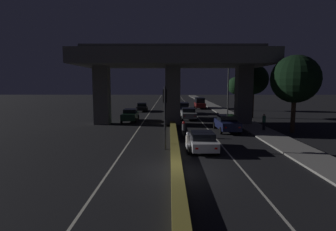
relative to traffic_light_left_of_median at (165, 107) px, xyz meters
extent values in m
plane|color=black|center=(0.70, -4.99, -3.11)|extent=(200.00, 200.00, 0.00)
cube|color=beige|center=(-2.97, 30.01, -3.11)|extent=(0.12, 126.00, 0.00)
cube|color=beige|center=(4.37, 30.01, -3.11)|extent=(0.12, 126.00, 0.00)
cube|color=olive|center=(0.70, 30.01, -2.90)|extent=(0.60, 126.00, 0.42)
cube|color=gray|center=(9.42, 23.01, -3.05)|extent=(2.77, 126.00, 0.13)
cube|color=#5B5956|center=(-7.59, 12.00, 0.28)|extent=(1.72, 1.62, 6.78)
cube|color=#5B5956|center=(8.99, 12.00, 0.28)|extent=(1.72, 1.62, 6.78)
cube|color=#5B5956|center=(0.70, 12.00, 0.28)|extent=(1.72, 1.62, 6.78)
cube|color=#5B5956|center=(0.70, 12.00, 4.47)|extent=(21.69, 9.16, 1.60)
cube|color=#333335|center=(0.70, 12.00, 5.72)|extent=(21.69, 0.40, 0.90)
cylinder|color=black|center=(0.00, -0.11, -0.83)|extent=(0.14, 0.14, 4.55)
cube|color=black|center=(0.00, 0.07, 0.76)|extent=(0.30, 0.28, 0.95)
sphere|color=red|center=(0.00, 0.22, 1.06)|extent=(0.18, 0.18, 0.18)
sphere|color=black|center=(0.00, 0.22, 0.76)|extent=(0.18, 0.18, 0.18)
sphere|color=black|center=(0.00, 0.22, 0.47)|extent=(0.18, 0.18, 0.18)
cylinder|color=#2D2D30|center=(8.60, 18.40, 1.04)|extent=(0.18, 0.18, 8.30)
cylinder|color=#2D2D30|center=(7.77, 18.40, 5.04)|extent=(1.65, 0.10, 0.10)
ellipsoid|color=#F2B759|center=(6.95, 18.40, 4.94)|extent=(0.56, 0.32, 0.24)
cube|color=silver|center=(2.66, -0.28, -2.52)|extent=(1.82, 4.08, 0.59)
cube|color=black|center=(2.66, -0.48, -2.00)|extent=(1.58, 1.97, 0.46)
cylinder|color=black|center=(1.78, 1.05, -2.82)|extent=(0.21, 0.58, 0.58)
cylinder|color=black|center=(3.50, 1.07, -2.82)|extent=(0.21, 0.58, 0.58)
cylinder|color=black|center=(1.82, -1.63, -2.82)|extent=(0.21, 0.58, 0.58)
cylinder|color=black|center=(3.54, -1.60, -2.82)|extent=(0.21, 0.58, 0.58)
cube|color=red|center=(2.08, -2.32, -2.49)|extent=(0.18, 0.03, 0.11)
cube|color=red|center=(3.31, -2.30, -2.49)|extent=(0.18, 0.03, 0.11)
cube|color=#141938|center=(6.03, 7.25, -2.37)|extent=(1.92, 4.81, 0.78)
cube|color=black|center=(6.03, 7.13, -1.72)|extent=(1.64, 1.94, 0.53)
cylinder|color=black|center=(5.11, 8.81, -2.76)|extent=(0.22, 0.70, 0.69)
cylinder|color=black|center=(6.88, 8.85, -2.76)|extent=(0.22, 0.70, 0.69)
cylinder|color=black|center=(5.18, 5.66, -2.76)|extent=(0.22, 0.70, 0.69)
cylinder|color=black|center=(6.95, 5.70, -2.76)|extent=(0.22, 0.70, 0.69)
cube|color=red|center=(5.45, 4.84, -2.33)|extent=(0.18, 0.03, 0.11)
cube|color=red|center=(6.72, 4.87, -2.33)|extent=(0.18, 0.03, 0.11)
cube|color=gray|center=(2.84, 16.23, -2.42)|extent=(1.88, 4.80, 0.69)
cube|color=black|center=(2.85, 15.99, -1.83)|extent=(1.64, 2.31, 0.50)
cylinder|color=black|center=(1.93, 17.80, -2.77)|extent=(0.21, 0.68, 0.68)
cylinder|color=black|center=(3.73, 17.81, -2.77)|extent=(0.21, 0.68, 0.68)
cylinder|color=black|center=(1.96, 14.64, -2.77)|extent=(0.21, 0.68, 0.68)
cylinder|color=black|center=(3.76, 14.65, -2.77)|extent=(0.21, 0.68, 0.68)
cube|color=red|center=(2.22, 13.82, -2.39)|extent=(0.18, 0.03, 0.11)
cube|color=red|center=(3.51, 13.83, -2.39)|extent=(0.18, 0.03, 0.11)
cube|color=#141938|center=(2.61, 22.75, -2.48)|extent=(1.74, 4.33, 0.66)
cube|color=black|center=(2.61, 22.86, -1.74)|extent=(1.52, 3.13, 0.82)
cylinder|color=black|center=(1.82, 24.18, -2.82)|extent=(0.21, 0.59, 0.58)
cylinder|color=black|center=(3.45, 24.15, -2.82)|extent=(0.21, 0.59, 0.58)
cylinder|color=black|center=(1.77, 21.34, -2.82)|extent=(0.21, 0.59, 0.58)
cylinder|color=black|center=(3.39, 21.31, -2.82)|extent=(0.21, 0.59, 0.58)
cube|color=red|center=(1.98, 20.60, -2.45)|extent=(0.18, 0.03, 0.11)
cube|color=red|center=(3.15, 20.58, -2.45)|extent=(0.18, 0.03, 0.11)
cube|color=#591414|center=(6.16, 31.51, -2.39)|extent=(1.84, 4.77, 0.78)
cube|color=black|center=(6.16, 31.63, -1.51)|extent=(1.62, 3.44, 0.98)
cylinder|color=black|center=(5.29, 33.09, -2.78)|extent=(0.21, 0.66, 0.66)
cylinder|color=black|center=(7.06, 33.07, -2.78)|extent=(0.21, 0.66, 0.66)
cylinder|color=black|center=(5.27, 29.95, -2.78)|extent=(0.21, 0.66, 0.66)
cylinder|color=black|center=(7.03, 29.93, -2.78)|extent=(0.21, 0.66, 0.66)
cube|color=red|center=(5.51, 29.12, -2.35)|extent=(0.18, 0.03, 0.11)
cube|color=red|center=(6.77, 29.11, -2.35)|extent=(0.18, 0.03, 0.11)
cube|color=black|center=(-4.64, 14.03, -2.40)|extent=(1.81, 4.43, 0.75)
cube|color=black|center=(-4.65, 14.25, -1.78)|extent=(1.56, 2.14, 0.49)
cylinder|color=black|center=(-3.77, 12.59, -2.78)|extent=(0.21, 0.66, 0.66)
cylinder|color=black|center=(-5.48, 12.57, -2.78)|extent=(0.21, 0.66, 0.66)
cylinder|color=black|center=(-3.81, 15.50, -2.78)|extent=(0.21, 0.66, 0.66)
cylinder|color=black|center=(-5.52, 15.48, -2.78)|extent=(0.21, 0.66, 0.66)
cube|color=white|center=(-4.06, 16.25, -2.52)|extent=(0.18, 0.03, 0.11)
cube|color=white|center=(-5.29, 16.24, -2.52)|extent=(0.18, 0.03, 0.11)
cube|color=black|center=(-4.41, 26.28, -2.51)|extent=(1.89, 4.07, 0.58)
cube|color=black|center=(-4.42, 26.48, -1.95)|extent=(1.59, 1.98, 0.55)
cylinder|color=black|center=(-3.52, 25.00, -2.80)|extent=(0.23, 0.63, 0.62)
cylinder|color=black|center=(-5.19, 24.93, -2.80)|extent=(0.23, 0.63, 0.62)
cylinder|color=black|center=(-3.64, 27.64, -2.80)|extent=(0.23, 0.63, 0.62)
cylinder|color=black|center=(-5.31, 27.56, -2.80)|extent=(0.23, 0.63, 0.62)
cube|color=white|center=(-3.90, 28.31, -2.59)|extent=(0.18, 0.04, 0.11)
cube|color=white|center=(-5.10, 28.26, -2.59)|extent=(0.18, 0.04, 0.11)
cylinder|color=black|center=(1.58, -0.26, -2.84)|extent=(0.10, 0.54, 0.54)
cylinder|color=black|center=(1.63, -1.56, -2.84)|extent=(0.12, 0.55, 0.54)
cube|color=silver|center=(1.61, -0.91, -2.62)|extent=(0.27, 1.00, 0.32)
cylinder|color=beige|center=(1.61, -0.91, -2.19)|extent=(0.33, 0.33, 0.54)
sphere|color=silver|center=(1.61, -0.91, -1.79)|extent=(0.24, 0.24, 0.24)
cube|color=red|center=(1.63, -1.61, -2.62)|extent=(0.08, 0.03, 0.08)
cylinder|color=black|center=(1.60, 4.79, -2.82)|extent=(0.09, 0.58, 0.57)
cylinder|color=black|center=(1.58, 3.54, -2.82)|extent=(0.11, 0.58, 0.57)
cube|color=black|center=(1.59, 4.16, -2.60)|extent=(0.26, 0.95, 0.32)
cylinder|color=#3F3F44|center=(1.59, 4.16, -2.17)|extent=(0.33, 0.33, 0.54)
sphere|color=#B21919|center=(1.59, 4.16, -1.78)|extent=(0.24, 0.24, 0.24)
cube|color=red|center=(1.57, 3.49, -2.60)|extent=(0.08, 0.03, 0.08)
cylinder|color=black|center=(9.78, 7.24, -2.59)|extent=(0.27, 0.27, 0.78)
cylinder|color=#26593F|center=(9.78, 7.24, -1.87)|extent=(0.32, 0.32, 0.65)
sphere|color=tan|center=(9.78, 7.24, -1.44)|extent=(0.21, 0.21, 0.21)
cylinder|color=#38281C|center=(12.31, 6.52, -1.37)|extent=(0.42, 0.42, 3.48)
sphere|color=black|center=(12.31, 6.52, 2.08)|extent=(4.56, 4.56, 4.56)
cylinder|color=#2D2116|center=(11.87, 17.72, -1.21)|extent=(0.39, 0.39, 3.79)
sphere|color=black|center=(11.87, 17.72, 2.22)|extent=(4.11, 4.11, 4.11)
cylinder|color=#38281C|center=(12.11, 27.89, -1.48)|extent=(0.39, 0.39, 3.26)
sphere|color=black|center=(12.11, 27.89, 1.30)|extent=(3.06, 3.06, 3.06)
camera|label=1|loc=(0.32, -18.69, 1.63)|focal=28.00mm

